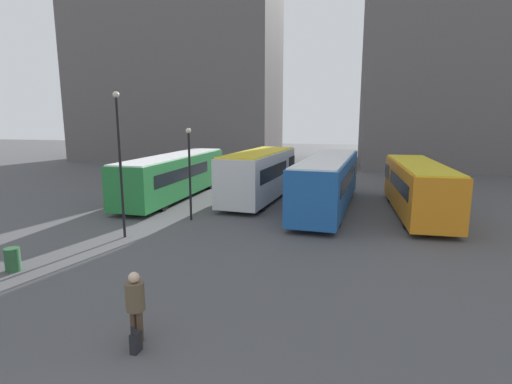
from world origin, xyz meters
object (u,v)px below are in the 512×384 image
Objects in this scene: bus_0 at (175,174)px; suitcase at (136,342)px; bus_1 at (259,174)px; bus_3 at (418,187)px; lamp_post_1 at (190,166)px; lamp_post_3 at (120,155)px; trash_bin at (13,259)px; traveler at (135,300)px; bus_2 at (328,181)px.

bus_0 reaches higher than suitcase.
bus_1 reaches higher than bus_3.
lamp_post_1 is 0.75× the size of lamp_post_3.
trash_bin is (-15.51, -12.31, -1.17)m from bus_3.
trash_bin is at bearing 67.46° from traveler.
bus_1 is 0.76× the size of bus_2.
bus_0 is at bearing 89.43° from trash_bin.
lamp_post_1 reaches higher than bus_1.
traveler reaches higher than trash_bin.
bus_3 is 14.49× the size of suitcase.
bus_0 is 13.85m from trash_bin.
suitcase is (-3.60, -16.23, -1.46)m from bus_2.
trash_bin is at bearing 65.09° from suitcase.
bus_0 is at bearing 82.93° from bus_3.
trash_bin is at bearing 126.91° from bus_3.
lamp_post_3 reaches higher than bus_0.
traveler is 7.40m from trash_bin.
suitcase is at bearing 150.06° from bus_3.
lamp_post_3 is at bearing 35.07° from suitcase.
lamp_post_3 is 5.95m from trash_bin.
bus_1 is (5.83, 0.26, 0.16)m from bus_0.
traveler is 0.27× the size of lamp_post_3.
bus_2 is at bearing 50.24° from trash_bin.
lamp_post_3 reaches higher than bus_1.
lamp_post_1 is (3.36, -5.58, 1.33)m from bus_0.
bus_0 is at bearing 99.61° from lamp_post_3.
bus_3 reaches higher than suitcase.
traveler is at bearing 148.70° from bus_3.
trash_bin is (-3.50, -8.22, -2.51)m from lamp_post_1.
suitcase is (-8.61, -15.92, -1.34)m from bus_3.
bus_0 is 17.49× the size of suitcase.
bus_0 is 1.01× the size of bus_2.
bus_2 reaches higher than bus_0.
bus_1 is 15.33m from trash_bin.
lamp_post_1 is at bearing -147.30° from bus_0.
bus_1 is at bearing 5.03° from traveler.
suitcase is at bearing -171.30° from bus_1.
bus_1 is at bearing 77.28° from bus_2.
bus_0 is 5.84m from bus_1.
bus_1 reaches higher than suitcase.
bus_3 is 12.17× the size of trash_bin.
lamp_post_3 reaches higher than bus_3.
traveler is (-8.84, -15.46, -0.53)m from bus_3.
bus_3 reaches higher than bus_0.
bus_1 is at bearing 65.67° from lamp_post_3.
trash_bin is (-1.70, -4.60, -3.37)m from lamp_post_3.
bus_1 is at bearing -85.82° from bus_0.
bus_0 is 6.65m from lamp_post_1.
bus_3 is at bearing -93.88° from bus_0.
bus_1 reaches higher than trash_bin.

